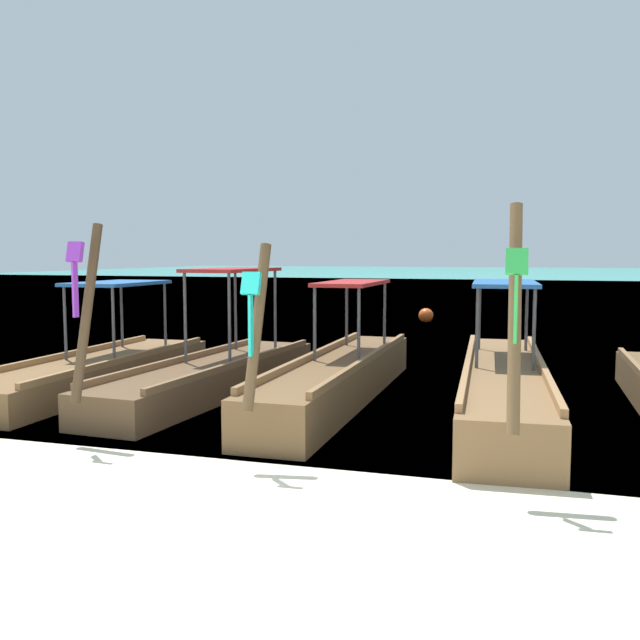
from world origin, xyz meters
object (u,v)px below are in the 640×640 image
at_px(longtail_boat_turquoise_ribbon, 339,377).
at_px(longtail_boat_pink_ribbon, 95,370).
at_px(mooring_buoy_near, 426,316).
at_px(longtail_boat_green_ribbon, 504,385).
at_px(longtail_boat_violet_ribbon, 212,374).

bearing_deg(longtail_boat_turquoise_ribbon, longtail_boat_pink_ribbon, -176.81).
distance_m(longtail_boat_pink_ribbon, mooring_buoy_near, 13.56).
bearing_deg(longtail_boat_green_ribbon, longtail_boat_violet_ribbon, -178.83).
xyz_separation_m(longtail_boat_green_ribbon, mooring_buoy_near, (-3.04, 12.82, -0.13)).
xyz_separation_m(longtail_boat_pink_ribbon, mooring_buoy_near, (3.73, 13.04, -0.06)).
height_order(longtail_boat_turquoise_ribbon, mooring_buoy_near, longtail_boat_turquoise_ribbon).
height_order(longtail_boat_violet_ribbon, mooring_buoy_near, longtail_boat_violet_ribbon).
relative_size(longtail_boat_violet_ribbon, mooring_buoy_near, 12.96).
distance_m(longtail_boat_violet_ribbon, mooring_buoy_near, 13.01).
distance_m(longtail_boat_pink_ribbon, longtail_boat_green_ribbon, 6.77).
bearing_deg(mooring_buoy_near, longtail_boat_pink_ribbon, -105.96).
relative_size(longtail_boat_pink_ribbon, longtail_boat_violet_ribbon, 1.03).
relative_size(longtail_boat_green_ribbon, mooring_buoy_near, 15.38).
bearing_deg(longtail_boat_turquoise_ribbon, mooring_buoy_near, 92.42).
height_order(longtail_boat_pink_ribbon, longtail_boat_turquoise_ribbon, longtail_boat_pink_ribbon).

